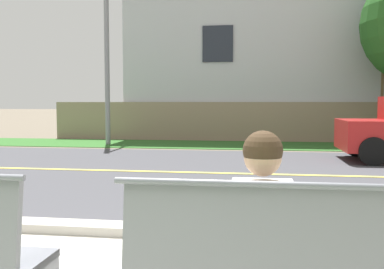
% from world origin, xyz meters
% --- Properties ---
extents(ground_plane, '(140.00, 140.00, 0.00)m').
position_xyz_m(ground_plane, '(0.00, 8.00, 0.00)').
color(ground_plane, '#665B4C').
extents(curb_edge, '(44.00, 0.30, 0.11)m').
position_xyz_m(curb_edge, '(0.00, 2.35, 0.06)').
color(curb_edge, '#ADA89E').
rests_on(curb_edge, ground_plane).
extents(street_asphalt, '(52.00, 8.00, 0.01)m').
position_xyz_m(street_asphalt, '(0.00, 6.50, 0.00)').
color(street_asphalt, '#424247').
rests_on(street_asphalt, ground_plane).
extents(road_centre_line, '(48.00, 0.14, 0.01)m').
position_xyz_m(road_centre_line, '(0.00, 6.50, 0.01)').
color(road_centre_line, '#E0CC4C').
rests_on(road_centre_line, ground_plane).
extents(far_verge_grass, '(48.00, 2.80, 0.02)m').
position_xyz_m(far_verge_grass, '(0.00, 12.21, 0.01)').
color(far_verge_grass, '#2D6026').
rests_on(far_verge_grass, ground_plane).
extents(seated_person_white, '(0.52, 0.68, 1.25)m').
position_xyz_m(seated_person_white, '(1.05, 0.48, 0.68)').
color(seated_person_white, '#47382D').
rests_on(seated_person_white, ground_plane).
extents(streetlamp, '(0.24, 2.10, 6.57)m').
position_xyz_m(streetlamp, '(-3.84, 12.02, 3.78)').
color(streetlamp, gray).
rests_on(streetlamp, ground_plane).
extents(garden_wall, '(13.00, 0.36, 1.40)m').
position_xyz_m(garden_wall, '(-0.06, 13.95, 0.70)').
color(garden_wall, gray).
rests_on(garden_wall, ground_plane).
extents(house_across_street, '(13.95, 6.91, 6.95)m').
position_xyz_m(house_across_street, '(2.49, 17.15, 3.52)').
color(house_across_street, '#B7BCC1').
rests_on(house_across_street, ground_plane).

